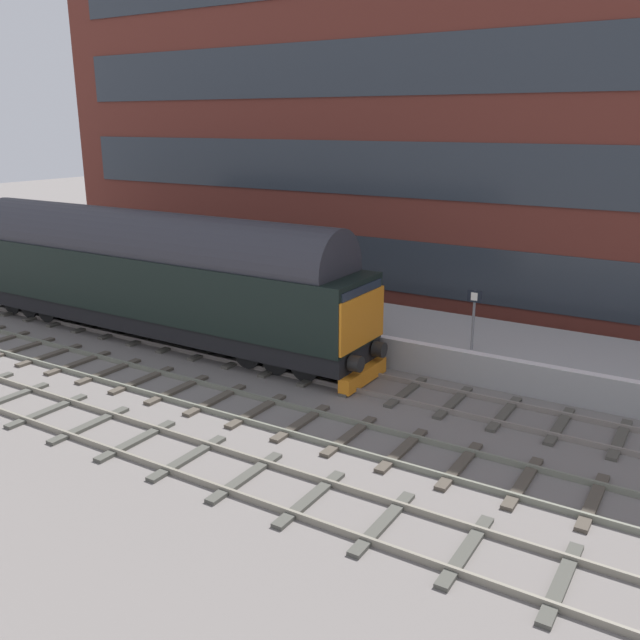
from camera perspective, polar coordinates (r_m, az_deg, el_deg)
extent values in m
plane|color=slate|center=(22.22, -3.10, -3.90)|extent=(140.00, 140.00, 0.00)
cube|color=gray|center=(21.65, -4.19, -4.27)|extent=(0.07, 60.00, 0.15)
cube|color=gray|center=(22.75, -2.07, -3.19)|extent=(0.07, 60.00, 0.15)
cube|color=#4B4840|center=(18.79, 23.90, -9.15)|extent=(2.50, 0.26, 0.09)
cube|color=#4B4840|center=(18.98, 19.51, -8.39)|extent=(2.50, 0.26, 0.09)
cube|color=#4B4840|center=(19.28, 15.24, -7.61)|extent=(2.50, 0.26, 0.09)
cube|color=#4B4840|center=(19.68, 11.15, -6.82)|extent=(2.50, 0.26, 0.09)
cube|color=#4B4840|center=(20.18, 7.25, -6.03)|extent=(2.50, 0.26, 0.09)
cube|color=#4B4840|center=(20.78, 3.57, -5.25)|extent=(2.50, 0.26, 0.09)
cube|color=#4B4840|center=(21.45, 0.12, -4.50)|extent=(2.50, 0.26, 0.09)
cube|color=#4B4840|center=(22.21, -3.10, -3.79)|extent=(2.50, 0.26, 0.09)
cube|color=#4B4840|center=(23.03, -6.10, -3.11)|extent=(2.50, 0.26, 0.09)
cube|color=#4B4840|center=(23.91, -8.88, -2.48)|extent=(2.50, 0.26, 0.09)
cube|color=#4B4840|center=(24.85, -11.46, -1.88)|extent=(2.50, 0.26, 0.09)
cube|color=#4B4840|center=(25.84, -13.84, -1.33)|extent=(2.50, 0.26, 0.09)
cube|color=#4B4840|center=(26.87, -16.04, -0.82)|extent=(2.50, 0.26, 0.09)
cube|color=#4B4840|center=(27.94, -18.08, -0.34)|extent=(2.50, 0.26, 0.09)
cube|color=#4B4840|center=(29.04, -19.96, 0.10)|extent=(2.50, 0.26, 0.09)
cube|color=#4B4840|center=(30.17, -21.70, 0.51)|extent=(2.50, 0.26, 0.09)
cube|color=#4B4840|center=(31.33, -23.32, 0.89)|extent=(2.50, 0.26, 0.09)
cube|color=#4B4840|center=(32.52, -24.82, 1.24)|extent=(2.50, 0.26, 0.09)
cube|color=slate|center=(19.21, -10.17, -7.25)|extent=(0.07, 60.00, 0.15)
cube|color=slate|center=(20.21, -7.46, -5.91)|extent=(0.07, 60.00, 0.15)
cube|color=#4B433A|center=(15.76, 21.98, -13.96)|extent=(2.50, 0.26, 0.09)
cube|color=#4B433A|center=(15.99, 16.71, -12.96)|extent=(2.50, 0.26, 0.09)
cube|color=#4B433A|center=(16.34, 11.67, -11.89)|extent=(2.50, 0.26, 0.09)
cube|color=#4B433A|center=(16.82, 6.92, -10.80)|extent=(2.50, 0.26, 0.09)
cube|color=#4B433A|center=(17.40, 2.49, -9.71)|extent=(2.50, 0.26, 0.09)
cube|color=#4B433A|center=(18.09, -1.60, -8.64)|extent=(2.50, 0.26, 0.09)
cube|color=#4B433A|center=(18.86, -5.35, -7.62)|extent=(2.50, 0.26, 0.09)
cube|color=#4B433A|center=(19.71, -8.78, -6.65)|extent=(2.50, 0.26, 0.09)
cube|color=#4B433A|center=(20.64, -11.90, -5.75)|extent=(2.50, 0.26, 0.09)
cube|color=#4B433A|center=(21.62, -14.73, -4.91)|extent=(2.50, 0.26, 0.09)
cube|color=#4B433A|center=(22.65, -17.31, -4.13)|extent=(2.50, 0.26, 0.09)
cube|color=#4B433A|center=(23.73, -19.65, -3.42)|extent=(2.50, 0.26, 0.09)
cube|color=#4B433A|center=(24.85, -21.79, -2.76)|extent=(2.50, 0.26, 0.09)
cube|color=#4B433A|center=(26.00, -23.73, -2.16)|extent=(2.50, 0.26, 0.09)
cube|color=gray|center=(17.31, -16.93, -10.49)|extent=(0.07, 60.00, 0.15)
cube|color=gray|center=(18.18, -13.53, -8.89)|extent=(0.07, 60.00, 0.15)
cube|color=#494942|center=(13.21, 19.62, -20.07)|extent=(2.50, 0.26, 0.09)
cube|color=#494942|center=(13.54, 12.18, -18.43)|extent=(2.50, 0.26, 0.09)
cube|color=#494942|center=(14.07, 5.33, -16.63)|extent=(2.50, 0.26, 0.09)
cube|color=#494942|center=(14.78, -0.83, -14.79)|extent=(2.50, 0.26, 0.09)
cube|color=#494942|center=(15.64, -6.27, -12.99)|extent=(2.50, 0.26, 0.09)
cube|color=#494942|center=(16.64, -11.03, -11.31)|extent=(2.50, 0.26, 0.09)
cube|color=#494942|center=(17.75, -15.18, -9.76)|extent=(2.50, 0.26, 0.09)
cube|color=#494942|center=(18.95, -18.79, -8.36)|extent=(2.50, 0.26, 0.09)
cube|color=#494942|center=(20.22, -21.94, -7.10)|extent=(2.50, 0.26, 0.09)
cube|color=#494942|center=(21.55, -24.69, -5.98)|extent=(2.50, 0.26, 0.09)
cube|color=#9D9C9B|center=(24.95, 1.59, -0.39)|extent=(4.00, 44.00, 1.00)
cube|color=white|center=(23.29, -0.69, -0.31)|extent=(0.30, 44.00, 0.01)
cube|color=maroon|center=(28.42, 11.84, 19.69)|extent=(4.14, 39.73, 18.99)
cube|color=#2E353E|center=(27.00, 9.38, 4.18)|extent=(0.06, 36.55, 2.13)
cube|color=#2E353E|center=(26.47, 9.76, 12.24)|extent=(0.06, 36.55, 2.13)
cube|color=#2E353E|center=(26.49, 10.18, 20.45)|extent=(0.06, 36.55, 2.13)
cube|color=black|center=(25.64, -14.02, 0.33)|extent=(2.56, 17.48, 0.60)
cube|color=black|center=(25.32, -14.22, 3.27)|extent=(2.70, 17.48, 2.10)
cylinder|color=#2D2D35|center=(25.08, -14.42, 6.01)|extent=(2.56, 16.09, 2.57)
cube|color=orange|center=(20.15, 3.58, 0.00)|extent=(2.65, 0.08, 1.58)
cube|color=#232D3D|center=(19.97, 3.57, 2.01)|extent=(2.38, 0.04, 0.64)
cube|color=#232D3D|center=(26.20, -12.13, 4.51)|extent=(0.04, 12.24, 0.44)
cylinder|color=black|center=(19.77, 3.03, -3.68)|extent=(0.48, 0.35, 0.48)
cylinder|color=black|center=(21.03, 5.00, -2.48)|extent=(0.48, 0.35, 0.48)
cube|color=orange|center=(20.68, 3.64, -4.64)|extent=(2.43, 0.36, 0.47)
cylinder|color=black|center=(21.36, -0.19, -3.25)|extent=(1.64, 1.04, 1.04)
cylinder|color=black|center=(21.92, -2.63, -2.73)|extent=(1.64, 1.04, 1.04)
cylinder|color=black|center=(22.53, -4.95, -2.25)|extent=(1.64, 1.04, 1.04)
cylinder|color=black|center=(29.43, -20.86, 1.18)|extent=(1.64, 1.04, 1.04)
cylinder|color=black|center=(30.30, -22.14, 1.45)|extent=(1.64, 1.04, 1.04)
cylinder|color=black|center=(31.17, -23.35, 1.71)|extent=(1.64, 1.04, 1.04)
cylinder|color=slate|center=(20.91, 12.76, -0.01)|extent=(0.08, 0.08, 1.85)
cube|color=black|center=(20.69, 12.87, 1.95)|extent=(0.05, 0.44, 0.36)
cube|color=white|center=(20.66, 12.84, 1.94)|extent=(0.01, 0.20, 0.24)
cylinder|color=#27283E|center=(26.26, -2.18, 2.57)|extent=(0.13, 0.13, 0.84)
cylinder|color=#27283E|center=(26.30, -2.62, 2.58)|extent=(0.13, 0.13, 0.84)
cylinder|color=#291C25|center=(26.12, -2.42, 4.07)|extent=(0.45, 0.45, 0.56)
sphere|color=tan|center=(26.04, -2.43, 4.95)|extent=(0.22, 0.22, 0.22)
cylinder|color=#291C25|center=(26.09, -1.96, 4.06)|extent=(0.09, 0.09, 0.52)
cylinder|color=#291C25|center=(26.16, -2.87, 4.08)|extent=(0.09, 0.09, 0.52)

